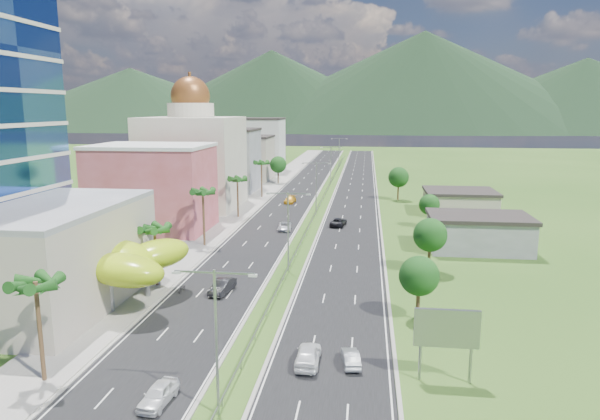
% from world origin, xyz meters
% --- Properties ---
extents(ground, '(500.00, 500.00, 0.00)m').
position_xyz_m(ground, '(0.00, 0.00, 0.00)').
color(ground, '#2D5119').
rests_on(ground, ground).
extents(road_left, '(11.00, 260.00, 0.04)m').
position_xyz_m(road_left, '(-7.50, 90.00, 0.02)').
color(road_left, black).
rests_on(road_left, ground).
extents(road_right, '(11.00, 260.00, 0.04)m').
position_xyz_m(road_right, '(7.50, 90.00, 0.02)').
color(road_right, black).
rests_on(road_right, ground).
extents(sidewalk_left, '(7.00, 260.00, 0.12)m').
position_xyz_m(sidewalk_left, '(-17.00, 90.00, 0.06)').
color(sidewalk_left, gray).
rests_on(sidewalk_left, ground).
extents(median_guardrail, '(0.10, 216.06, 0.76)m').
position_xyz_m(median_guardrail, '(0.00, 71.99, 0.62)').
color(median_guardrail, gray).
rests_on(median_guardrail, ground).
extents(streetlight_median_a, '(6.04, 0.25, 11.00)m').
position_xyz_m(streetlight_median_a, '(0.00, -25.00, 6.75)').
color(streetlight_median_a, gray).
rests_on(streetlight_median_a, ground).
extents(streetlight_median_b, '(6.04, 0.25, 11.00)m').
position_xyz_m(streetlight_median_b, '(0.00, 10.00, 6.75)').
color(streetlight_median_b, gray).
rests_on(streetlight_median_b, ground).
extents(streetlight_median_c, '(6.04, 0.25, 11.00)m').
position_xyz_m(streetlight_median_c, '(0.00, 50.00, 6.75)').
color(streetlight_median_c, gray).
rests_on(streetlight_median_c, ground).
extents(streetlight_median_d, '(6.04, 0.25, 11.00)m').
position_xyz_m(streetlight_median_d, '(0.00, 95.00, 6.75)').
color(streetlight_median_d, gray).
rests_on(streetlight_median_d, ground).
extents(streetlight_median_e, '(6.04, 0.25, 11.00)m').
position_xyz_m(streetlight_median_e, '(0.00, 140.00, 6.75)').
color(streetlight_median_e, gray).
rests_on(streetlight_median_e, ground).
extents(lime_canopy, '(18.00, 15.00, 7.40)m').
position_xyz_m(lime_canopy, '(-20.00, -4.00, 4.99)').
color(lime_canopy, '#9FC212').
rests_on(lime_canopy, ground).
extents(pink_shophouse, '(20.00, 15.00, 15.00)m').
position_xyz_m(pink_shophouse, '(-28.00, 32.00, 7.50)').
color(pink_shophouse, '#B34A49').
rests_on(pink_shophouse, ground).
extents(domed_building, '(20.00, 20.00, 28.70)m').
position_xyz_m(domed_building, '(-28.00, 55.00, 11.35)').
color(domed_building, beige).
rests_on(domed_building, ground).
extents(midrise_grey, '(16.00, 15.00, 16.00)m').
position_xyz_m(midrise_grey, '(-27.00, 80.00, 8.00)').
color(midrise_grey, gray).
rests_on(midrise_grey, ground).
extents(midrise_beige, '(16.00, 15.00, 13.00)m').
position_xyz_m(midrise_beige, '(-27.00, 102.00, 6.50)').
color(midrise_beige, '#B1A292').
rests_on(midrise_beige, ground).
extents(midrise_white, '(16.00, 15.00, 18.00)m').
position_xyz_m(midrise_white, '(-27.00, 125.00, 9.00)').
color(midrise_white, silver).
rests_on(midrise_white, ground).
extents(billboard, '(5.20, 0.35, 6.20)m').
position_xyz_m(billboard, '(17.00, -18.00, 4.42)').
color(billboard, gray).
rests_on(billboard, ground).
extents(shed_near, '(15.00, 10.00, 5.00)m').
position_xyz_m(shed_near, '(28.00, 25.00, 2.50)').
color(shed_near, gray).
rests_on(shed_near, ground).
extents(shed_far, '(14.00, 12.00, 4.40)m').
position_xyz_m(shed_far, '(30.00, 55.00, 2.20)').
color(shed_far, '#B1A292').
rests_on(shed_far, ground).
extents(palm_tree_a, '(3.60, 3.60, 9.10)m').
position_xyz_m(palm_tree_a, '(-15.50, -22.00, 8.02)').
color(palm_tree_a, '#47301C').
rests_on(palm_tree_a, ground).
extents(palm_tree_b, '(3.60, 3.60, 8.10)m').
position_xyz_m(palm_tree_b, '(-15.50, 2.00, 7.06)').
color(palm_tree_b, '#47301C').
rests_on(palm_tree_b, ground).
extents(palm_tree_c, '(3.60, 3.60, 9.60)m').
position_xyz_m(palm_tree_c, '(-15.50, 22.00, 8.50)').
color(palm_tree_c, '#47301C').
rests_on(palm_tree_c, ground).
extents(palm_tree_d, '(3.60, 3.60, 8.60)m').
position_xyz_m(palm_tree_d, '(-15.50, 45.00, 7.54)').
color(palm_tree_d, '#47301C').
rests_on(palm_tree_d, ground).
extents(palm_tree_e, '(3.60, 3.60, 9.40)m').
position_xyz_m(palm_tree_e, '(-15.50, 70.00, 8.31)').
color(palm_tree_e, '#47301C').
rests_on(palm_tree_e, ground).
extents(leafy_tree_lfar, '(4.90, 4.90, 8.05)m').
position_xyz_m(leafy_tree_lfar, '(-15.50, 95.00, 5.58)').
color(leafy_tree_lfar, '#47301C').
rests_on(leafy_tree_lfar, ground).
extents(leafy_tree_ra, '(4.20, 4.20, 6.90)m').
position_xyz_m(leafy_tree_ra, '(16.00, -5.00, 4.78)').
color(leafy_tree_ra, '#47301C').
rests_on(leafy_tree_ra, ground).
extents(leafy_tree_rb, '(4.55, 4.55, 7.47)m').
position_xyz_m(leafy_tree_rb, '(19.00, 12.00, 5.18)').
color(leafy_tree_rb, '#47301C').
rests_on(leafy_tree_rb, ground).
extents(leafy_tree_rc, '(3.85, 3.85, 6.33)m').
position_xyz_m(leafy_tree_rc, '(22.00, 40.00, 4.37)').
color(leafy_tree_rc, '#47301C').
rests_on(leafy_tree_rc, ground).
extents(leafy_tree_rd, '(4.90, 4.90, 8.05)m').
position_xyz_m(leafy_tree_rd, '(18.00, 70.00, 5.58)').
color(leafy_tree_rd, '#47301C').
rests_on(leafy_tree_rd, ground).
extents(mountain_ridge, '(860.00, 140.00, 90.00)m').
position_xyz_m(mountain_ridge, '(60.00, 450.00, 0.00)').
color(mountain_ridge, black).
rests_on(mountain_ridge, ground).
extents(car_white_near_left, '(2.19, 4.58, 1.51)m').
position_xyz_m(car_white_near_left, '(-4.88, -24.18, 0.80)').
color(car_white_near_left, white).
rests_on(car_white_near_left, road_left).
extents(car_dark_left, '(2.47, 5.17, 1.64)m').
position_xyz_m(car_dark_left, '(-6.62, 0.36, 0.86)').
color(car_dark_left, black).
rests_on(car_dark_left, road_left).
extents(car_silver_mid_left, '(2.79, 5.18, 1.38)m').
position_xyz_m(car_silver_mid_left, '(-4.26, 34.48, 0.73)').
color(car_silver_mid_left, '#B4B5BC').
rests_on(car_silver_mid_left, road_left).
extents(car_yellow_far_left, '(2.50, 5.44, 1.54)m').
position_xyz_m(car_yellow_far_left, '(-7.30, 62.66, 0.81)').
color(car_yellow_far_left, orange).
rests_on(car_yellow_far_left, road_left).
extents(car_white_near_right, '(2.06, 5.11, 1.74)m').
position_xyz_m(car_white_near_right, '(5.63, -16.50, 0.91)').
color(car_white_near_right, white).
rests_on(car_white_near_right, road_right).
extents(car_silver_right, '(1.93, 4.06, 1.29)m').
position_xyz_m(car_silver_right, '(9.33, -16.13, 0.68)').
color(car_silver_right, '#A1A4A8').
rests_on(car_silver_right, road_right).
extents(car_dark_far_right, '(3.27, 5.70, 1.50)m').
position_xyz_m(car_dark_far_right, '(5.26, 39.29, 0.79)').
color(car_dark_far_right, black).
rests_on(car_dark_far_right, road_right).
extents(motorcycle, '(0.65, 1.88, 1.19)m').
position_xyz_m(motorcycle, '(-11.56, 0.09, 0.63)').
color(motorcycle, black).
rests_on(motorcycle, road_left).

